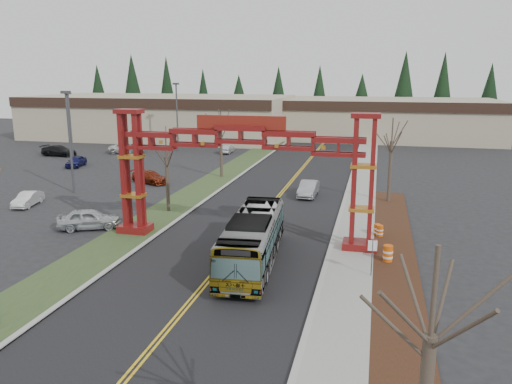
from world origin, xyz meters
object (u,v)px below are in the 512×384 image
(transit_bus, at_px, (253,239))
(parked_car_far_c, at_px, (59,151))
(retail_building_east, at_px, (385,119))
(bare_tree_median_mid, at_px, (166,157))
(parked_car_mid_a, at_px, (150,177))
(bare_tree_median_far, at_px, (221,130))
(street_sign, at_px, (372,251))
(parked_car_mid_b, at_px, (76,161))
(retail_building_west, at_px, (161,117))
(bare_tree_right_near, at_px, (430,338))
(gateway_arch, at_px, (241,155))
(barrel_north, at_px, (377,230))
(parked_car_far_a, at_px, (227,149))
(light_pole_near, at_px, (69,135))
(barrel_south, at_px, (388,254))
(light_pole_far, at_px, (177,112))
(parked_car_far_b, at_px, (126,148))
(bare_tree_right_far, at_px, (392,142))
(silver_sedan, at_px, (308,189))
(parked_car_near_b, at_px, (28,199))
(barrel_mid, at_px, (380,231))
(light_pole_mid, at_px, (70,123))

(transit_bus, xyz_separation_m, parked_car_far_c, (-36.74, 33.79, -0.82))
(retail_building_east, xyz_separation_m, bare_tree_median_mid, (-18.00, -55.99, 1.11))
(parked_car_mid_a, xyz_separation_m, parked_car_far_c, (-20.52, 13.80, 0.09))
(transit_bus, distance_m, bare_tree_median_far, 26.89)
(street_sign, bearing_deg, parked_car_mid_a, 138.60)
(transit_bus, xyz_separation_m, parked_car_mid_b, (-29.49, 26.81, -0.89))
(parked_car_far_c, xyz_separation_m, bare_tree_median_mid, (26.94, -23.83, 3.88))
(retail_building_west, distance_m, bare_tree_median_far, 39.85)
(bare_tree_right_near, bearing_deg, parked_car_far_c, 131.06)
(gateway_arch, bearing_deg, parked_car_mid_b, 140.52)
(gateway_arch, xyz_separation_m, barrel_north, (9.08, 3.29, -5.54))
(parked_car_far_a, height_order, light_pole_near, light_pole_near)
(street_sign, bearing_deg, barrel_south, 70.15)
(bare_tree_median_far, relative_size, street_sign, 3.34)
(barrel_north, bearing_deg, parked_car_far_c, 148.96)
(bare_tree_median_far, height_order, light_pole_near, light_pole_near)
(parked_car_far_c, distance_m, light_pole_far, 17.58)
(barrel_north, bearing_deg, parked_car_far_b, 139.09)
(bare_tree_right_near, bearing_deg, parked_car_far_b, 123.28)
(parked_car_far_a, relative_size, bare_tree_right_far, 0.49)
(parked_car_far_c, bearing_deg, parked_car_far_b, -56.44)
(retail_building_west, relative_size, street_sign, 20.75)
(parked_car_mid_b, xyz_separation_m, barrel_north, (36.77, -19.52, -0.22))
(retail_building_west, relative_size, bare_tree_right_far, 6.08)
(transit_bus, relative_size, parked_car_far_a, 2.99)
(silver_sedan, distance_m, barrel_south, 17.51)
(parked_car_near_b, bearing_deg, light_pole_near, 69.33)
(parked_car_mid_a, height_order, light_pole_near, light_pole_near)
(retail_building_east, distance_m, parked_car_mid_b, 54.41)
(parked_car_far_b, bearing_deg, parked_car_far_c, 100.04)
(transit_bus, distance_m, bare_tree_right_far, 19.74)
(barrel_mid, bearing_deg, parked_car_far_c, 148.78)
(parked_car_mid_a, relative_size, parked_car_mid_b, 1.14)
(retail_building_west, distance_m, light_pole_mid, 29.91)
(light_pole_mid, bearing_deg, parked_car_far_c, 136.67)
(parked_car_mid_a, bearing_deg, bare_tree_right_far, -73.41)
(transit_bus, bearing_deg, light_pole_near, 141.76)
(barrel_mid, bearing_deg, parked_car_far_b, 138.96)
(light_pole_mid, bearing_deg, bare_tree_right_far, -15.21)
(parked_car_far_b, height_order, parked_car_far_c, parked_car_far_c)
(barrel_mid, bearing_deg, bare_tree_median_far, 134.17)
(light_pole_far, height_order, barrel_mid, light_pole_far)
(parked_car_mid_b, height_order, bare_tree_right_far, bare_tree_right_far)
(light_pole_mid, xyz_separation_m, street_sign, (37.72, -28.59, -3.67))
(parked_car_mid_b, height_order, light_pole_near, light_pole_near)
(parked_car_mid_b, xyz_separation_m, street_sign, (36.50, -27.31, 0.93))
(transit_bus, height_order, parked_car_mid_b, transit_bus)
(bare_tree_median_mid, xyz_separation_m, light_pole_mid, (-20.91, 18.14, 0.64))
(retail_building_west, relative_size, parked_car_far_a, 12.29)
(parked_car_far_b, distance_m, bare_tree_right_far, 42.80)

